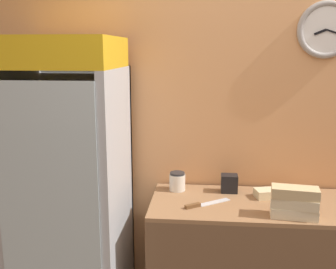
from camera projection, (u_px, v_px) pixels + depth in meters
wall_back at (267, 123)px, 2.71m from camera, size 5.20×0.09×2.70m
prep_counter at (267, 269)px, 2.56m from camera, size 1.50×0.60×0.91m
beverage_cooler at (72, 177)px, 2.54m from camera, size 0.67×0.72×1.93m
sandwich_stack_bottom at (294, 212)px, 2.25m from camera, size 0.27×0.14×0.06m
sandwich_stack_middle at (294, 202)px, 2.23m from camera, size 0.28×0.16×0.06m
sandwich_stack_top at (295, 192)px, 2.22m from camera, size 0.27×0.15×0.06m
sandwich_flat_left at (276, 193)px, 2.56m from camera, size 0.30×0.17×0.06m
chefs_knife at (201, 204)px, 2.42m from camera, size 0.29×0.21×0.02m
condiment_jar at (177, 181)px, 2.68m from camera, size 0.11×0.11×0.13m
napkin_dispenser at (229, 183)px, 2.64m from camera, size 0.11×0.09×0.12m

